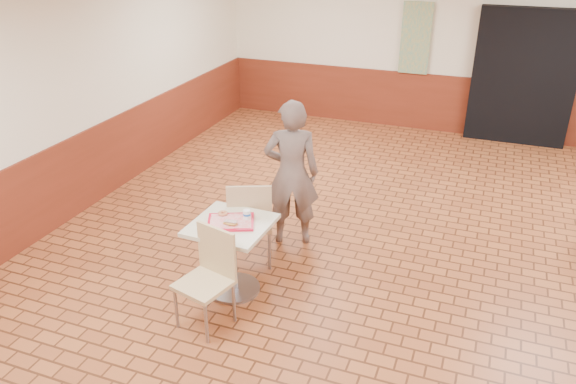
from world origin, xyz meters
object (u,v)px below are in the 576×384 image
(main_table, at_px, (232,246))
(customer, at_px, (292,174))
(chair_main_front, at_px, (209,273))
(chair_main_back, at_px, (250,219))
(paper_cup, at_px, (247,214))
(serving_tray, at_px, (231,222))
(long_john_donut, at_px, (230,223))
(ring_donut, at_px, (223,213))

(main_table, bearing_deg, customer, 80.12)
(chair_main_front, bearing_deg, chair_main_back, 107.33)
(paper_cup, bearing_deg, serving_tray, -144.86)
(customer, bearing_deg, long_john_donut, 62.12)
(serving_tray, distance_m, ring_donut, 0.15)
(chair_main_front, relative_size, ring_donut, 9.98)
(serving_tray, height_order, ring_donut, ring_donut)
(long_john_donut, bearing_deg, main_table, 114.94)
(chair_main_back, height_order, long_john_donut, chair_main_back)
(serving_tray, distance_m, paper_cup, 0.17)
(chair_main_front, height_order, long_john_donut, chair_main_front)
(chair_main_front, height_order, chair_main_back, chair_main_back)
(main_table, distance_m, paper_cup, 0.36)
(chair_main_back, bearing_deg, customer, -132.28)
(customer, relative_size, serving_tray, 3.86)
(customer, distance_m, ring_donut, 1.11)
(paper_cup, bearing_deg, long_john_donut, -120.23)
(chair_main_front, distance_m, long_john_donut, 0.52)
(long_john_donut, xyz_separation_m, paper_cup, (0.10, 0.17, 0.03))
(main_table, xyz_separation_m, long_john_donut, (0.03, -0.07, 0.30))
(ring_donut, bearing_deg, chair_main_back, 76.95)
(main_table, distance_m, chair_main_back, 0.51)
(customer, xyz_separation_m, ring_donut, (-0.33, -1.06, -0.04))
(serving_tray, height_order, long_john_donut, long_john_donut)
(main_table, relative_size, long_john_donut, 5.14)
(chair_main_front, relative_size, customer, 0.55)
(chair_main_front, height_order, customer, customer)
(main_table, xyz_separation_m, chair_main_front, (0.02, -0.51, 0.00))
(paper_cup, bearing_deg, chair_main_back, 111.07)
(chair_main_front, distance_m, customer, 1.69)
(customer, distance_m, serving_tray, 1.16)
(chair_main_back, relative_size, serving_tray, 2.26)
(main_table, height_order, paper_cup, paper_cup)
(chair_main_back, xyz_separation_m, serving_tray, (0.03, -0.51, 0.23))
(main_table, relative_size, ring_donut, 8.20)
(chair_main_back, distance_m, long_john_donut, 0.64)
(ring_donut, height_order, long_john_donut, long_john_donut)
(main_table, bearing_deg, paper_cup, 35.14)
(main_table, height_order, chair_main_back, chair_main_back)
(serving_tray, distance_m, long_john_donut, 0.09)
(ring_donut, bearing_deg, serving_tray, -33.76)
(chair_main_front, height_order, paper_cup, chair_main_front)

